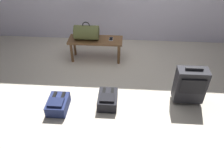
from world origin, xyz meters
TOP-DOWN VIEW (x-y plane):
  - ground_plane at (0.00, 0.00)m, footprint 6.60×6.60m
  - bench at (-0.37, 0.73)m, footprint 1.00×0.36m
  - duffel_bag_olive at (-0.52, 0.73)m, footprint 0.44×0.26m
  - cell_phone at (-0.08, 0.75)m, footprint 0.07×0.14m
  - suitcase_upright_charcoal at (1.14, -0.36)m, footprint 0.43×0.23m
  - backpack_navy at (-0.75, -0.65)m, footprint 0.28×0.38m
  - backpack_dark at (-0.04, -0.50)m, footprint 0.28×0.38m

SIDE VIEW (x-z plane):
  - ground_plane at x=0.00m, z-range 0.00..0.00m
  - backpack_navy at x=-0.75m, z-range -0.01..0.20m
  - backpack_dark at x=-0.04m, z-range -0.01..0.20m
  - suitcase_upright_charcoal at x=1.14m, z-range 0.01..0.63m
  - bench at x=-0.37m, z-range 0.15..0.57m
  - cell_phone at x=-0.08m, z-range 0.43..0.44m
  - duffel_bag_olive at x=-0.52m, z-range 0.39..0.73m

